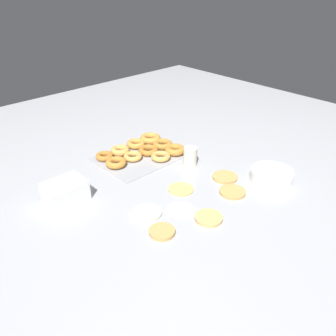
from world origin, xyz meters
TOP-DOWN VIEW (x-y plane):
  - ground_plane at (0.00, 0.00)m, footprint 3.00×3.00m
  - pancake_0 at (-0.12, 0.18)m, footprint 0.11×0.11m
  - pancake_1 at (-0.19, 0.09)m, footprint 0.11×0.11m
  - pancake_2 at (0.01, 0.02)m, footprint 0.11×0.11m
  - pancake_3 at (0.25, 0.17)m, footprint 0.09×0.09m
  - pancake_4 at (0.08, 0.23)m, footprint 0.10×0.10m
  - pancake_5 at (0.11, 0.12)m, footprint 0.10×0.10m
  - pancake_6 at (0.22, 0.05)m, footprint 0.11×0.11m
  - donut_tray at (-0.08, -0.33)m, footprint 0.40×0.30m
  - batter_bowl at (-0.32, 0.24)m, footprint 0.18×0.18m
  - container_stack at (0.39, -0.24)m, footprint 0.15×0.12m
  - paper_cup at (-0.17, -0.10)m, footprint 0.06×0.06m

SIDE VIEW (x-z plane):
  - ground_plane at x=0.00m, z-range 0.00..0.00m
  - pancake_5 at x=0.11m, z-range 0.00..0.01m
  - pancake_2 at x=0.01m, z-range 0.00..0.01m
  - pancake_6 at x=0.22m, z-range 0.00..0.01m
  - pancake_1 at x=-0.19m, z-range 0.00..0.01m
  - pancake_0 at x=-0.12m, z-range 0.00..0.01m
  - pancake_4 at x=0.08m, z-range 0.00..0.01m
  - pancake_3 at x=0.25m, z-range 0.00..0.01m
  - donut_tray at x=-0.08m, z-range 0.00..0.04m
  - batter_bowl at x=-0.32m, z-range 0.00..0.05m
  - container_stack at x=0.39m, z-range 0.00..0.08m
  - paper_cup at x=-0.17m, z-range 0.00..0.09m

